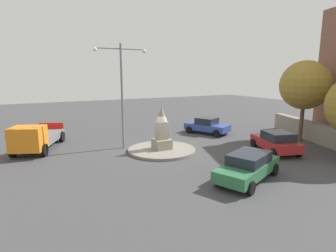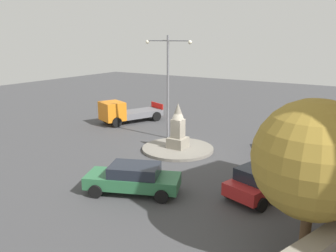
# 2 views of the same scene
# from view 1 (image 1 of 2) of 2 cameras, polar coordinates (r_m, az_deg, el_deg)

# --- Properties ---
(ground_plane) EXTENTS (80.00, 80.00, 0.00)m
(ground_plane) POSITION_cam_1_polar(r_m,az_deg,el_deg) (19.25, -1.31, -5.30)
(ground_plane) COLOR #424244
(traffic_island) EXTENTS (4.74, 4.74, 0.18)m
(traffic_island) POSITION_cam_1_polar(r_m,az_deg,el_deg) (19.22, -1.31, -5.04)
(traffic_island) COLOR gray
(traffic_island) RESTS_ON ground
(monument) EXTENTS (1.14, 1.14, 3.00)m
(monument) POSITION_cam_1_polar(r_m,az_deg,el_deg) (18.90, -1.32, -1.06)
(monument) COLOR gray
(monument) RESTS_ON traffic_island
(streetlamp) EXTENTS (3.80, 0.28, 7.45)m
(streetlamp) POSITION_cam_1_polar(r_m,az_deg,el_deg) (19.65, -9.70, 8.42)
(streetlamp) COLOR slate
(streetlamp) RESTS_ON ground
(car_blue_approaching) EXTENTS (3.32, 4.31, 1.47)m
(car_blue_approaching) POSITION_cam_1_polar(r_m,az_deg,el_deg) (25.01, 8.21, 0.11)
(car_blue_approaching) COLOR #2D479E
(car_blue_approaching) RESTS_ON ground
(car_green_waiting) EXTENTS (4.79, 3.29, 1.42)m
(car_green_waiting) POSITION_cam_1_polar(r_m,az_deg,el_deg) (14.56, 16.51, -8.04)
(car_green_waiting) COLOR #2D6B42
(car_green_waiting) RESTS_ON ground
(car_red_far_side) EXTENTS (2.87, 4.16, 1.48)m
(car_red_far_side) POSITION_cam_1_polar(r_m,az_deg,el_deg) (20.23, 21.74, -3.05)
(car_red_far_side) COLOR #B22323
(car_red_far_side) RESTS_ON ground
(truck_orange_near_island) EXTENTS (3.93, 5.82, 1.98)m
(truck_orange_near_island) POSITION_cam_1_polar(r_m,az_deg,el_deg) (21.15, -26.07, -2.32)
(truck_orange_near_island) COLOR orange
(truck_orange_near_island) RESTS_ON ground
(stone_boundary_wall) EXTENTS (5.04, 12.72, 1.51)m
(stone_boundary_wall) POSITION_cam_1_polar(r_m,az_deg,el_deg) (24.01, 30.02, -1.67)
(stone_boundary_wall) COLOR gray
(stone_boundary_wall) RESTS_ON ground
(tree_mid_cluster) EXTENTS (3.84, 3.84, 6.43)m
(tree_mid_cluster) POSITION_cam_1_polar(r_m,az_deg,el_deg) (24.15, 26.84, 7.66)
(tree_mid_cluster) COLOR brown
(tree_mid_cluster) RESTS_ON ground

